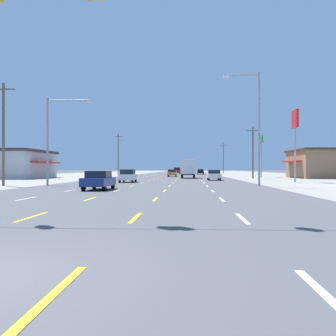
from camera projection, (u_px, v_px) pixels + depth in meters
The scene contains 22 objects.
ground_plane at pixel (170, 177), 71.34m from camera, with size 572.00×572.00×0.00m, color #4C4C4F.
lot_apron_left at pixel (43, 177), 72.69m from camera, with size 28.00×440.00×0.01m, color gray.
lot_apron_right at pixel (302, 177), 70.00m from camera, with size 28.00×440.00×0.01m, color gray.
lane_markings at pixel (176, 174), 109.78m from camera, with size 10.64×227.60×0.01m.
signal_span_wire at pixel (92, 47), 13.60m from camera, with size 26.65×0.52×9.97m.
sedan_inner_left_nearest at pixel (99, 180), 28.74m from camera, with size 1.80×4.50×1.46m.
hatchback_inner_left_near at pixel (128, 176), 44.57m from camera, with size 1.72×3.90×1.54m.
sedan_far_right_mid at pixel (214, 175), 52.70m from camera, with size 1.80×4.50×1.46m.
box_truck_inner_right_midfar at pixel (188, 167), 64.11m from camera, with size 2.40×7.20×3.23m.
sedan_center_turn_far at pixel (172, 173), 76.61m from camera, with size 1.80×4.50×1.46m.
sedan_far_right_farther at pixel (200, 172), 105.57m from camera, with size 1.80×4.50×1.46m.
suv_center_turn_farthest at pixel (177, 171), 111.14m from camera, with size 1.98×4.90×1.98m.
storefront_left_row_1 at pixel (3, 164), 63.33m from camera, with size 15.46×14.47×4.76m.
storefront_right_row_1 at pixel (330, 164), 65.29m from camera, with size 13.68×12.82×4.99m.
pole_sign_right_row_1 at pixel (295, 127), 45.05m from camera, with size 0.24×2.22×8.70m.
pole_sign_right_row_2 at pixel (261, 145), 71.61m from camera, with size 0.24×2.66×7.90m.
streetlight_left_row_0 at pixel (53, 133), 36.19m from camera, with size 4.51×0.26×8.50m.
streetlight_right_row_0 at pixel (256, 122), 35.13m from camera, with size 3.43×0.26×10.71m.
utility_pole_left_row_0 at pixel (3, 132), 35.76m from camera, with size 2.20×0.26×9.84m.
utility_pole_right_row_1 at pixel (253, 152), 60.60m from camera, with size 2.20×0.26×8.41m.
utility_pole_left_row_2 at pixel (118, 154), 92.62m from camera, with size 2.20×0.26×10.19m.
utility_pole_right_row_3 at pixel (223, 158), 120.94m from camera, with size 2.20×0.26×9.79m.
Camera 1 is at (3.49, -5.26, 1.63)m, focal length 39.99 mm.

